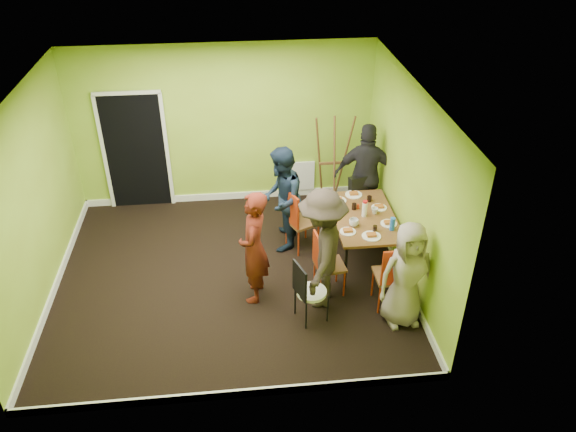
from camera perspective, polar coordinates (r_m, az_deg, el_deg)
The scene contains 28 objects.
ground at distance 8.34m, azimuth -5.77°, elevation -6.03°, with size 5.00×5.00×0.00m, color black.
room_walls at distance 7.81m, azimuth -6.34°, elevation -0.14°, with size 5.04×4.54×2.82m.
dining_table at distance 8.34m, azimuth 7.71°, elevation -0.31°, with size 0.90×1.50×0.75m.
chair_left_far at distance 8.53m, azimuth 1.00°, elevation -0.13°, with size 0.56×0.56×1.02m.
chair_left_near at distance 7.71m, azimuth 3.73°, elevation -4.57°, with size 0.44×0.44×0.95m.
chair_back_end at distance 9.04m, azimuth 7.51°, elevation 2.30°, with size 0.49×0.54×0.95m.
chair_front_end at distance 7.53m, azimuth 10.63°, elevation -5.78°, with size 0.43×0.43×1.02m.
chair_bentwood at distance 7.27m, azimuth 1.98°, elevation -7.45°, with size 0.46×0.45×0.91m.
easel at distance 9.62m, azimuth 4.56°, elevation 5.54°, with size 0.68×0.64×1.69m.
plate_near_left at distance 8.63m, azimuth 5.08°, elevation 1.56°, with size 0.26×0.26×0.01m, color white.
plate_near_right at distance 7.92m, azimuth 6.10°, elevation -1.58°, with size 0.23×0.23×0.01m, color white.
plate_far_back at distance 8.82m, azimuth 6.68°, elevation 2.17°, with size 0.27×0.27×0.01m, color white.
plate_far_front at distance 7.87m, azimuth 8.47°, elevation -2.04°, with size 0.27×0.27×0.01m, color white.
plate_wall_back at distance 8.53m, azimuth 9.24°, elevation 0.85°, with size 0.23×0.23×0.01m, color white.
plate_wall_front at distance 8.18m, azimuth 10.20°, elevation -0.77°, with size 0.24×0.24×0.01m, color white.
thermos at distance 8.25m, azimuth 7.78°, elevation 0.67°, with size 0.07×0.07×0.23m, color white.
blue_bottle at distance 8.01m, azimuth 10.56°, elevation -0.80°, with size 0.07×0.07×0.19m, color blue.
orange_bottle at distance 8.46m, azimuth 7.13°, elevation 0.98°, with size 0.04×0.04×0.08m, color red.
glass_mid at distance 8.43m, azimuth 6.73°, elevation 0.97°, with size 0.07×0.07×0.10m, color black.
glass_back at distance 8.66m, azimuth 8.26°, elevation 1.74°, with size 0.07×0.07×0.09m, color black.
glass_front at distance 7.96m, azimuth 8.82°, elevation -1.28°, with size 0.06×0.06×0.09m, color black.
cup_a at distance 8.04m, azimuth 6.70°, elevation -0.67°, with size 0.14×0.14×0.11m, color white.
cup_b at distance 8.37m, azimuth 8.81°, elevation 0.52°, with size 0.10×0.10×0.09m, color white.
person_standing at distance 7.46m, azimuth -3.48°, elevation -3.23°, with size 0.60×0.39×1.64m, color #51170D.
person_left_far at distance 8.48m, azimuth -0.67°, elevation 1.70°, with size 0.81×0.63×1.66m, color #142133.
person_left_near at distance 7.35m, azimuth 3.46°, elevation -3.44°, with size 1.12×0.64×1.73m, color #2D251E.
person_back_end at distance 9.11m, azimuth 7.98°, elevation 4.06°, with size 1.04×0.43×1.77m, color black.
person_front_end at distance 7.25m, azimuth 11.98°, elevation -5.89°, with size 0.73×0.48×1.50m, color gray.
Camera 1 is at (0.13, -6.56, 5.15)m, focal length 35.00 mm.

